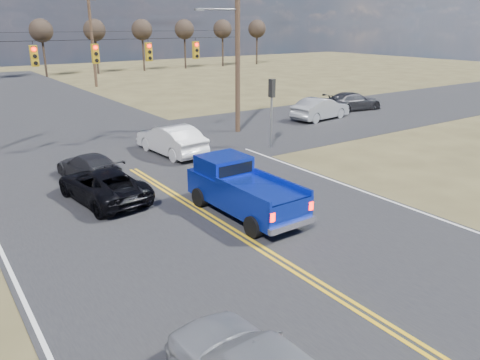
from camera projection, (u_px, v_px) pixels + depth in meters
ground at (348, 303)px, 11.98m from camera, size 160.00×160.00×0.00m
road_main at (170, 193)px, 19.75m from camera, size 14.00×120.00×0.02m
road_cross at (105, 152)px, 25.97m from camera, size 120.00×12.00×0.02m
signal_gantry at (106, 58)px, 24.47m from camera, size 19.60×4.83×10.00m
utility_poles at (102, 56)px, 23.53m from camera, size 19.60×58.32×10.00m
treeline at (50, 41)px, 31.12m from camera, size 87.00×117.80×7.40m
pickup_truck at (242, 189)px, 17.32m from camera, size 2.20×5.31×1.98m
black_suv at (103, 185)px, 18.71m from camera, size 2.76×5.03×1.34m
white_car_queue at (171, 140)px, 25.33m from camera, size 2.06×5.03×1.62m
dgrey_car_queue at (89, 167)px, 21.31m from camera, size 2.27×4.36×1.21m
cross_car_east_near at (320, 109)px, 34.51m from camera, size 2.35×5.12×1.63m
cross_car_east_far at (353, 101)px, 38.30m from camera, size 2.75×5.26×1.46m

